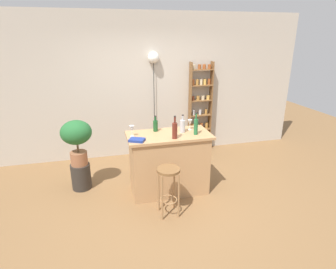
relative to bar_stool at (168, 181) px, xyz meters
name	(u,v)px	position (x,y,z in m)	size (l,w,h in m)	color
ground	(174,200)	(0.16, 0.32, -0.51)	(12.00, 12.00, 0.00)	brown
back_wall	(148,86)	(0.16, 2.27, 0.89)	(6.40, 0.10, 2.80)	#BCB2A3
kitchen_counter	(169,163)	(0.16, 0.62, -0.03)	(1.26, 0.63, 0.96)	tan
bar_stool	(168,181)	(0.00, 0.00, 0.00)	(0.32, 0.32, 0.70)	#997047
spice_shelf	(200,107)	(1.22, 2.12, 0.44)	(0.47, 0.17, 1.87)	brown
plant_stool	(81,176)	(-1.20, 1.03, -0.30)	(0.31, 0.31, 0.42)	#2D2823
potted_plant	(77,137)	(-1.20, 1.03, 0.38)	(0.47, 0.42, 0.73)	#935B3D
bottle_soda_blue	(196,126)	(0.55, 0.51, 0.57)	(0.06, 0.06, 0.34)	#236638
bottle_vinegar	(183,126)	(0.39, 0.65, 0.55)	(0.08, 0.08, 0.28)	#B2B2B7
bottle_wine_red	(155,125)	(0.00, 0.80, 0.54)	(0.07, 0.07, 0.25)	#194C23
bottle_sauce_amber	(175,130)	(0.20, 0.42, 0.57)	(0.08, 0.08, 0.33)	#5B2319
wine_glass_left	(132,129)	(-0.39, 0.66, 0.56)	(0.07, 0.07, 0.16)	silver
wine_glass_center	(190,123)	(0.54, 0.74, 0.56)	(0.07, 0.07, 0.16)	silver
cookbook	(137,140)	(-0.35, 0.44, 0.46)	(0.21, 0.15, 0.04)	navy
pendant_globe_light	(153,59)	(0.25, 2.16, 1.43)	(0.22, 0.22, 2.08)	black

